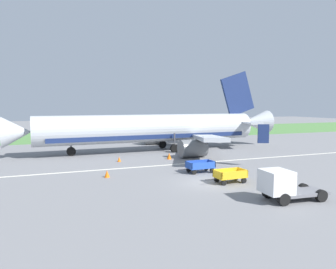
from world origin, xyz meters
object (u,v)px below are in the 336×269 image
airplane (158,129)px  baggage_cart_nearest (230,175)px  service_truck_beside_carts (282,185)px  traffic_cone_mid_apron (107,174)px  traffic_cone_by_carts (119,159)px  baggage_cart_second_in_row (200,166)px  traffic_cone_near_plane (169,156)px

airplane → baggage_cart_nearest: airplane is taller
service_truck_beside_carts → traffic_cone_mid_apron: 14.62m
baggage_cart_nearest → service_truck_beside_carts: size_ratio=0.79×
baggage_cart_nearest → airplane: bearing=88.6°
traffic_cone_by_carts → service_truck_beside_carts: bearing=-69.2°
baggage_cart_nearest → traffic_cone_by_carts: size_ratio=6.47×
airplane → traffic_cone_by_carts: airplane is taller
baggage_cart_second_in_row → service_truck_beside_carts: 9.95m
baggage_cart_second_in_row → service_truck_beside_carts: size_ratio=0.79×
traffic_cone_mid_apron → baggage_cart_second_in_row: bearing=-7.8°
airplane → baggage_cart_second_in_row: (-0.98, -14.63, -2.45)m
traffic_cone_near_plane → traffic_cone_by_carts: traffic_cone_near_plane is taller
traffic_cone_near_plane → traffic_cone_mid_apron: (-8.45, -6.66, -0.06)m
baggage_cart_second_in_row → traffic_cone_mid_apron: bearing=172.2°
service_truck_beside_carts → traffic_cone_mid_apron: (-9.55, 11.04, -0.79)m
airplane → traffic_cone_near_plane: bearing=-98.8°
service_truck_beside_carts → baggage_cart_second_in_row: bearing=95.9°
service_truck_beside_carts → traffic_cone_near_plane: bearing=93.5°
baggage_cart_nearest → traffic_cone_mid_apron: baggage_cart_nearest is taller
baggage_cart_second_in_row → baggage_cart_nearest: bearing=-83.4°
baggage_cart_second_in_row → service_truck_beside_carts: service_truck_beside_carts is taller
service_truck_beside_carts → traffic_cone_near_plane: 17.76m
traffic_cone_near_plane → baggage_cart_nearest: bearing=-87.3°
baggage_cart_nearest → traffic_cone_mid_apron: 10.59m
baggage_cart_nearest → baggage_cart_second_in_row: 4.39m
traffic_cone_near_plane → airplane: bearing=81.2°
traffic_cone_mid_apron → baggage_cart_nearest: bearing=-31.4°
baggage_cart_nearest → service_truck_beside_carts: (0.52, -5.52, 0.50)m
baggage_cart_nearest → service_truck_beside_carts: 5.57m
traffic_cone_mid_apron → traffic_cone_by_carts: traffic_cone_mid_apron is taller
baggage_cart_nearest → baggage_cart_second_in_row: same height
airplane → baggage_cart_second_in_row: size_ratio=10.53×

